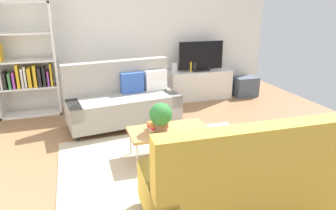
# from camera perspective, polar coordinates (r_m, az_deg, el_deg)

# --- Properties ---
(ground_plane) EXTENTS (7.68, 7.68, 0.00)m
(ground_plane) POSITION_cam_1_polar(r_m,az_deg,el_deg) (4.35, -0.54, -10.06)
(ground_plane) COLOR #936B47
(wall_far) EXTENTS (6.40, 0.12, 2.90)m
(wall_far) POSITION_cam_1_polar(r_m,az_deg,el_deg) (6.57, -7.93, 12.98)
(wall_far) COLOR white
(wall_far) RESTS_ON ground_plane
(area_rug) EXTENTS (2.90, 2.20, 0.01)m
(area_rug) POSITION_cam_1_polar(r_m,az_deg,el_deg) (4.24, 0.31, -10.78)
(area_rug) COLOR tan
(area_rug) RESTS_ON ground_plane
(couch_beige) EXTENTS (1.99, 1.08, 1.10)m
(couch_beige) POSITION_cam_1_polar(r_m,az_deg,el_deg) (5.45, -8.36, 0.95)
(couch_beige) COLOR gray
(couch_beige) RESTS_ON ground_plane
(couch_green) EXTENTS (1.92, 0.89, 1.10)m
(couch_green) POSITION_cam_1_polar(r_m,az_deg,el_deg) (3.19, 13.21, -13.16)
(couch_green) COLOR gold
(couch_green) RESTS_ON ground_plane
(coffee_table) EXTENTS (1.10, 0.56, 0.42)m
(coffee_table) POSITION_cam_1_polar(r_m,az_deg,el_deg) (4.25, 0.14, -4.87)
(coffee_table) COLOR #B7844C
(coffee_table) RESTS_ON ground_plane
(tv_console) EXTENTS (1.40, 0.44, 0.64)m
(tv_console) POSITION_cam_1_polar(r_m,az_deg,el_deg) (6.90, 5.90, 3.78)
(tv_console) COLOR silver
(tv_console) RESTS_ON ground_plane
(tv) EXTENTS (1.00, 0.20, 0.64)m
(tv) POSITION_cam_1_polar(r_m,az_deg,el_deg) (6.74, 6.15, 8.92)
(tv) COLOR black
(tv) RESTS_ON tv_console
(bookshelf) EXTENTS (1.10, 0.36, 2.10)m
(bookshelf) POSITION_cam_1_polar(r_m,az_deg,el_deg) (6.29, -25.10, 6.65)
(bookshelf) COLOR white
(bookshelf) RESTS_ON ground_plane
(storage_trunk) EXTENTS (0.52, 0.40, 0.44)m
(storage_trunk) POSITION_cam_1_polar(r_m,az_deg,el_deg) (7.34, 14.12, 3.41)
(storage_trunk) COLOR #4C5666
(storage_trunk) RESTS_ON ground_plane
(potted_plant) EXTENTS (0.31, 0.31, 0.40)m
(potted_plant) POSITION_cam_1_polar(r_m,az_deg,el_deg) (4.09, -1.35, -1.99)
(potted_plant) COLOR brown
(potted_plant) RESTS_ON coffee_table
(table_book_0) EXTENTS (0.25, 0.20, 0.02)m
(table_book_0) POSITION_cam_1_polar(r_m,az_deg,el_deg) (4.25, -1.94, -4.30)
(table_book_0) COLOR silver
(table_book_0) RESTS_ON coffee_table
(table_book_1) EXTENTS (0.27, 0.23, 0.04)m
(table_book_1) POSITION_cam_1_polar(r_m,az_deg,el_deg) (4.24, -1.94, -3.92)
(table_book_1) COLOR red
(table_book_1) RESTS_ON table_book_0
(table_book_2) EXTENTS (0.25, 0.19, 0.04)m
(table_book_2) POSITION_cam_1_polar(r_m,az_deg,el_deg) (4.23, -1.95, -3.47)
(table_book_2) COLOR orange
(table_book_2) RESTS_ON table_book_1
(vase_0) EXTENTS (0.13, 0.13, 0.20)m
(vase_0) POSITION_cam_1_polar(r_m,az_deg,el_deg) (6.64, 1.21, 7.00)
(vase_0) COLOR silver
(vase_0) RESTS_ON tv_console
(vase_1) EXTENTS (0.09, 0.09, 0.13)m
(vase_1) POSITION_cam_1_polar(r_m,az_deg,el_deg) (6.71, 2.79, 6.83)
(vase_1) COLOR silver
(vase_1) RESTS_ON tv_console
(bottle_0) EXTENTS (0.04, 0.04, 0.22)m
(bottle_0) POSITION_cam_1_polar(r_m,az_deg,el_deg) (6.67, 4.26, 7.10)
(bottle_0) COLOR gold
(bottle_0) RESTS_ON tv_console
(bottle_1) EXTENTS (0.06, 0.06, 0.20)m
(bottle_1) POSITION_cam_1_polar(r_m,az_deg,el_deg) (6.71, 4.98, 7.06)
(bottle_1) COLOR #262626
(bottle_1) RESTS_ON tv_console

